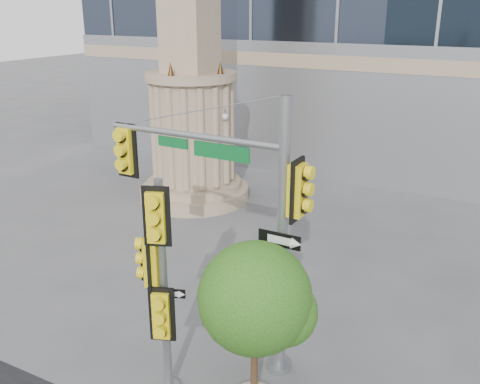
% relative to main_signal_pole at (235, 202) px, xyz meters
% --- Properties ---
extents(ground, '(120.00, 120.00, 0.00)m').
position_rel_main_signal_pole_xyz_m(ground, '(-0.45, -0.72, -3.69)').
color(ground, '#545456').
rests_on(ground, ground).
extents(monument, '(4.40, 4.40, 16.60)m').
position_rel_main_signal_pole_xyz_m(monument, '(-6.45, 8.28, 1.83)').
color(monument, tan).
rests_on(monument, ground).
extents(main_signal_pole, '(4.62, 0.56, 5.96)m').
position_rel_main_signal_pole_xyz_m(main_signal_pole, '(0.00, 0.00, 0.00)').
color(main_signal_pole, slate).
rests_on(main_signal_pole, ground).
extents(secondary_signal_pole, '(0.86, 0.62, 4.58)m').
position_rel_main_signal_pole_xyz_m(secondary_signal_pole, '(-0.64, -1.83, -1.00)').
color(secondary_signal_pole, slate).
rests_on(secondary_signal_pole, ground).
extents(street_tree, '(2.21, 2.15, 3.44)m').
position_rel_main_signal_pole_xyz_m(street_tree, '(1.10, -1.18, -1.43)').
color(street_tree, tan).
rests_on(street_tree, ground).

